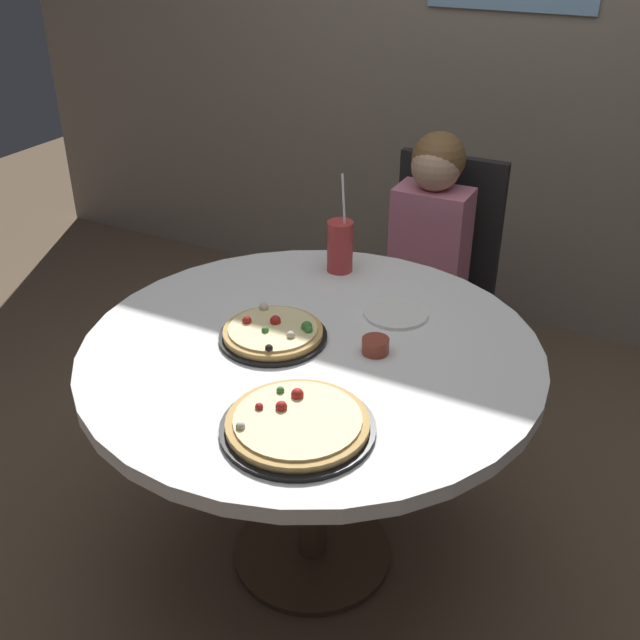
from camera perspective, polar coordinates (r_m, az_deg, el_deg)
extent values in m
plane|color=brown|center=(2.42, -0.57, -17.26)|extent=(8.00, 8.00, 0.00)
cylinder|color=white|center=(1.95, -0.68, -2.43)|extent=(1.20, 1.20, 0.04)
cylinder|color=#4C3826|center=(2.17, -0.62, -10.64)|extent=(0.09, 0.09, 0.69)
cylinder|color=#4C3826|center=(2.41, -0.58, -17.10)|extent=(0.48, 0.48, 0.02)
cube|color=black|center=(2.83, 8.13, 1.15)|extent=(0.40, 0.40, 0.04)
cube|color=black|center=(2.88, 9.73, 7.23)|extent=(0.40, 0.04, 0.52)
cylinder|color=black|center=(2.86, 3.44, -3.51)|extent=(0.04, 0.04, 0.41)
cylinder|color=black|center=(2.77, 9.91, -5.22)|extent=(0.04, 0.04, 0.41)
cylinder|color=black|center=(3.13, 5.99, -0.47)|extent=(0.04, 0.04, 0.41)
cylinder|color=black|center=(3.04, 11.93, -1.92)|extent=(0.04, 0.04, 0.41)
cube|color=#3F4766|center=(2.80, 6.71, -3.92)|extent=(0.24, 0.32, 0.45)
cube|color=#CC728C|center=(2.71, 8.34, 5.44)|extent=(0.26, 0.16, 0.44)
sphere|color=tan|center=(2.60, 8.82, 11.48)|extent=(0.17, 0.17, 0.17)
sphere|color=brown|center=(2.61, 9.00, 12.01)|extent=(0.18, 0.18, 0.18)
cylinder|color=black|center=(1.97, -3.58, -1.28)|extent=(0.28, 0.28, 0.01)
cylinder|color=tan|center=(1.96, -3.59, -0.93)|extent=(0.26, 0.26, 0.02)
cylinder|color=beige|center=(1.96, -3.60, -0.65)|extent=(0.23, 0.23, 0.01)
sphere|color=#B2231E|center=(1.98, -5.57, -0.03)|extent=(0.02, 0.02, 0.02)
sphere|color=black|center=(1.86, -3.90, -2.14)|extent=(0.02, 0.02, 0.02)
sphere|color=#B2231E|center=(1.97, -3.41, -0.05)|extent=(0.03, 0.03, 0.03)
sphere|color=beige|center=(1.91, -2.25, -1.16)|extent=(0.02, 0.02, 0.02)
sphere|color=#387F33|center=(1.94, -4.19, -0.77)|extent=(0.02, 0.02, 0.02)
sphere|color=#387F33|center=(1.94, -1.01, -0.51)|extent=(0.03, 0.03, 0.03)
sphere|color=beige|center=(2.04, -4.29, 0.99)|extent=(0.03, 0.03, 0.03)
sphere|color=#387F33|center=(1.93, -0.88, -0.75)|extent=(0.02, 0.02, 0.02)
cylinder|color=black|center=(1.65, -1.70, -8.21)|extent=(0.34, 0.34, 0.01)
cylinder|color=tan|center=(1.64, -1.71, -7.82)|extent=(0.31, 0.31, 0.02)
cylinder|color=beige|center=(1.63, -1.71, -7.51)|extent=(0.28, 0.28, 0.01)
sphere|color=#B2231E|center=(1.69, -1.73, -5.65)|extent=(0.03, 0.03, 0.03)
sphere|color=#B2231E|center=(1.66, -4.65, -6.59)|extent=(0.02, 0.02, 0.02)
sphere|color=#B2231E|center=(1.65, -2.96, -6.59)|extent=(0.03, 0.03, 0.03)
sphere|color=#387F33|center=(1.71, -3.03, -5.35)|extent=(0.02, 0.02, 0.02)
sphere|color=beige|center=(1.61, -6.06, -8.01)|extent=(0.02, 0.02, 0.02)
cylinder|color=#B73333|center=(2.30, 1.52, 5.61)|extent=(0.08, 0.08, 0.16)
cylinder|color=white|center=(2.25, 1.84, 8.30)|extent=(0.04, 0.03, 0.22)
cylinder|color=brown|center=(1.91, 4.23, -1.96)|extent=(0.07, 0.07, 0.04)
cylinder|color=white|center=(2.09, 5.78, 0.51)|extent=(0.18, 0.18, 0.01)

